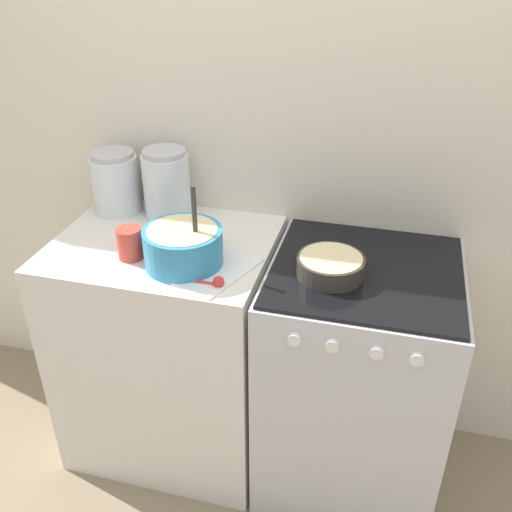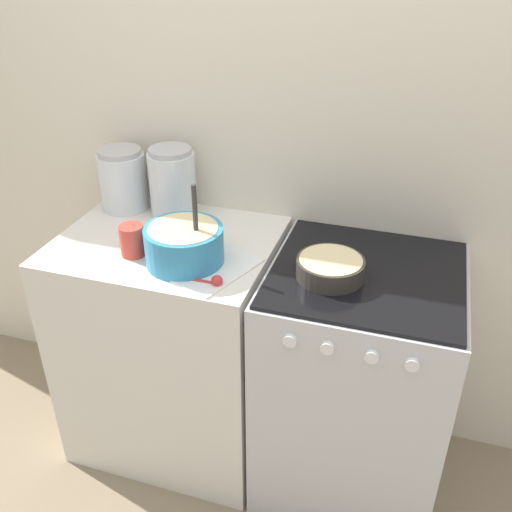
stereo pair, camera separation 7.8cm
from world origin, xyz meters
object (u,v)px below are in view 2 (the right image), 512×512
at_px(storage_jar_left, 123,183).
at_px(tin_can, 132,240).
at_px(stove, 355,381).
at_px(mixing_bowl, 184,243).
at_px(storage_jar_middle, 173,187).
at_px(baking_pan, 330,268).

bearing_deg(storage_jar_left, tin_can, -57.58).
height_order(stove, mixing_bowl, mixing_bowl).
bearing_deg(storage_jar_middle, storage_jar_left, -180.00).
distance_m(storage_jar_left, tin_can, 0.39).
relative_size(stove, baking_pan, 4.34).
xyz_separation_m(baking_pan, tin_can, (-0.66, -0.06, 0.02)).
xyz_separation_m(baking_pan, storage_jar_left, (-0.86, 0.26, 0.07)).
bearing_deg(stove, tin_can, -170.83).
bearing_deg(stove, mixing_bowl, -168.38).
bearing_deg(baking_pan, tin_can, -174.94).
xyz_separation_m(mixing_bowl, storage_jar_middle, (-0.18, 0.32, 0.04)).
bearing_deg(baking_pan, storage_jar_middle, 158.02).
bearing_deg(stove, baking_pan, -149.28).
bearing_deg(tin_can, storage_jar_middle, 89.22).
xyz_separation_m(mixing_bowl, tin_can, (-0.19, -0.00, -0.02)).
bearing_deg(storage_jar_left, mixing_bowl, -39.04).
bearing_deg(mixing_bowl, tin_can, -178.63).
height_order(stove, storage_jar_left, storage_jar_left).
xyz_separation_m(stove, baking_pan, (-0.11, -0.07, 0.50)).
height_order(mixing_bowl, tin_can, mixing_bowl).
xyz_separation_m(stove, storage_jar_left, (-0.97, 0.20, 0.57)).
height_order(baking_pan, tin_can, tin_can).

